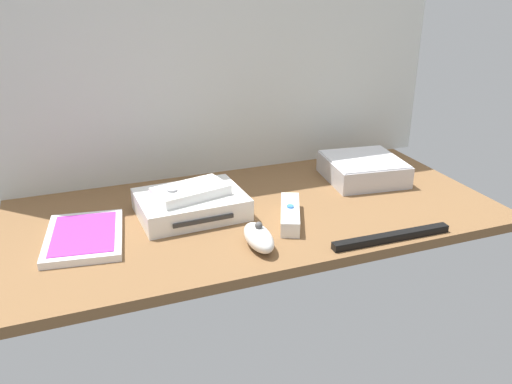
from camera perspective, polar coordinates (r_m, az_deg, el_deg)
The scene contains 9 objects.
ground_plane at distance 110.90cm, azimuth 0.00°, elevation -2.38°, with size 100.00×48.00×2.00cm, color brown.
back_wall at distance 124.33cm, azimuth -4.20°, elevation 16.24°, with size 110.00×1.20×64.00cm, color silver.
game_console at distance 108.41cm, azimuth -7.00°, elevation -1.32°, with size 21.71×17.23×4.40cm.
mini_computer at distance 127.87cm, azimuth 11.43°, elevation 2.46°, with size 18.87×18.87×5.30cm.
game_case at distance 103.11cm, azimuth -17.98°, elevation -4.58°, with size 16.13×20.72×1.56cm.
remote_wand at distance 105.20cm, azimuth 3.68°, elevation -2.39°, with size 9.29×14.99×3.40cm.
remote_nunchuk at distance 95.10cm, azimuth 0.29°, elevation -4.90°, with size 4.44×10.02×5.10cm.
remote_classic_pad at distance 106.42cm, azimuth -7.05°, elevation 0.08°, with size 15.85×11.07×2.40cm.
sensor_bar at distance 101.26cm, azimuth 14.37°, elevation -4.70°, with size 24.00×1.80×1.40cm, color black.
Camera 1 is at (-35.64, -93.62, 46.58)cm, focal length 37.21 mm.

